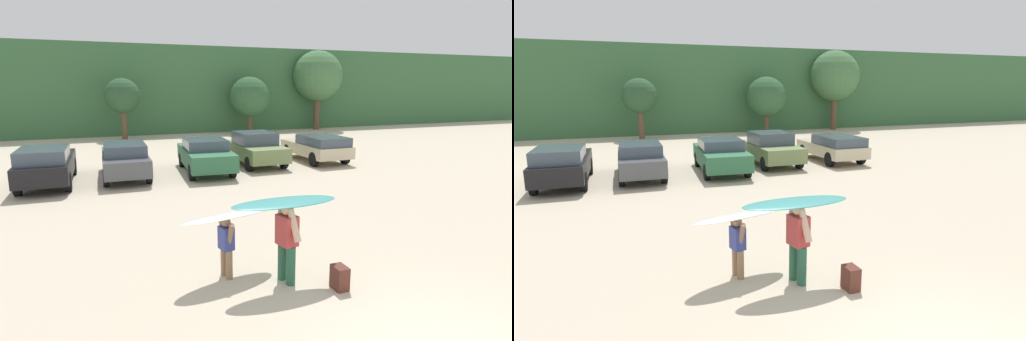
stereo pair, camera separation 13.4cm
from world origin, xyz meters
TOP-DOWN VIEW (x-y plane):
  - hillside_ridge at (0.00, 35.09)m, footprint 108.00×12.00m
  - tree_center_right at (-2.34, 26.96)m, footprint 2.43×2.43m
  - tree_right at (7.34, 27.35)m, footprint 3.14×3.14m
  - tree_ridge_back at (13.90, 28.13)m, footprint 4.27×4.27m
  - parked_car_black at (-6.13, 13.62)m, footprint 1.90×4.77m
  - parked_car_dark_gray at (-3.24, 13.94)m, footprint 1.85×4.57m
  - parked_car_forest_green at (0.14, 13.81)m, footprint 2.18×4.66m
  - parked_car_olive_green at (2.85, 14.63)m, footprint 1.93×4.11m
  - parked_car_champagne at (6.09, 14.34)m, footprint 1.94×4.26m
  - person_adult at (-1.06, 3.06)m, footprint 0.36×0.73m
  - person_child at (-2.08, 3.68)m, footprint 0.28×0.55m
  - surfboard_teal at (-1.08, 3.12)m, footprint 2.15×0.62m
  - surfboard_white at (-1.96, 3.80)m, footprint 2.19×1.07m
  - backpack_dropped at (-0.26, 2.43)m, footprint 0.24×0.34m

SIDE VIEW (x-z plane):
  - backpack_dropped at x=-0.26m, z-range 0.00..0.45m
  - person_child at x=-2.08m, z-range 0.08..1.31m
  - parked_car_champagne at x=6.09m, z-range 0.08..1.42m
  - parked_car_forest_green at x=0.14m, z-range 0.05..1.52m
  - parked_car_dark_gray at x=-3.24m, z-range 0.06..1.52m
  - parked_car_olive_green at x=2.85m, z-range 0.02..1.60m
  - parked_car_black at x=-6.13m, z-range 0.05..1.57m
  - person_adult at x=-1.06m, z-range 0.10..1.70m
  - surfboard_white at x=-1.96m, z-range 1.16..1.30m
  - surfboard_teal at x=-1.08m, z-range 1.53..1.64m
  - tree_right at x=7.34m, z-range 0.66..5.15m
  - tree_center_right at x=-2.34m, z-range 0.89..5.19m
  - hillside_ridge at x=0.00m, z-range 0.00..6.88m
  - tree_ridge_back at x=13.90m, z-range 1.21..7.96m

